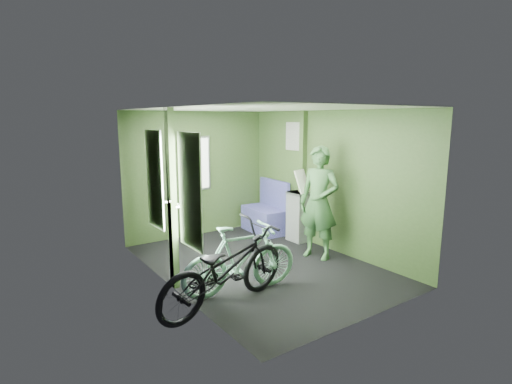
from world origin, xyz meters
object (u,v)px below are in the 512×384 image
Objects in this scene: passenger at (319,203)px; bicycle_mint at (241,294)px; bicycle_black at (226,308)px; bench_seat at (266,217)px; waste_box at (298,217)px.

bicycle_mint is at bearing -95.65° from passenger.
bench_seat is at bearing -56.00° from bicycle_black.
waste_box is (2.03, 1.28, 0.44)m from bicycle_mint.
bicycle_black is at bearing -147.89° from waste_box.
waste_box reaches higher than bicycle_black.
bicycle_mint is 0.87× the size of passenger.
bicycle_black is 1.05× the size of passenger.
bicycle_mint is 1.53× the size of bench_seat.
bicycle_black is 1.86× the size of bench_seat.
bicycle_mint is (0.35, 0.21, 0.00)m from bicycle_black.
bench_seat reaches higher than waste_box.
bench_seat reaches higher than bicycle_mint.
bicycle_mint is 2.44m from waste_box.
bicycle_mint is at bearing -128.87° from bench_seat.
waste_box is at bearing 139.51° from passenger.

